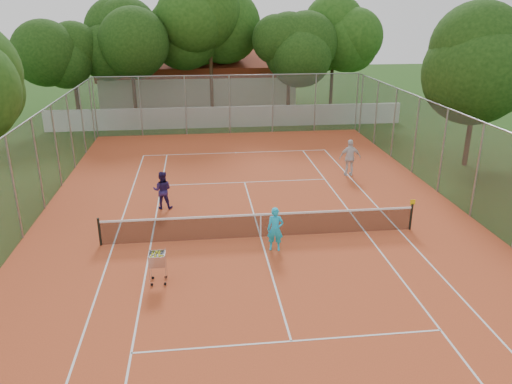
{
  "coord_description": "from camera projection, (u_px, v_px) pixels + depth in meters",
  "views": [
    {
      "loc": [
        -2.2,
        -17.11,
        8.22
      ],
      "look_at": [
        0.0,
        1.5,
        1.3
      ],
      "focal_mm": 35.0,
      "sensor_mm": 36.0,
      "label": 1
    }
  ],
  "objects": [
    {
      "name": "perimeter_fence",
      "position": [
        261.0,
        188.0,
        18.34
      ],
      "size": [
        18.0,
        34.0,
        4.0
      ],
      "primitive_type": "cube",
      "color": "slate",
      "rests_on": "ground"
    },
    {
      "name": "ground",
      "position": [
        261.0,
        237.0,
        19.03
      ],
      "size": [
        120.0,
        120.0,
        0.0
      ],
      "primitive_type": "plane",
      "color": "#1A3B10",
      "rests_on": "ground"
    },
    {
      "name": "ball_hopper",
      "position": [
        158.0,
        267.0,
        15.68
      ],
      "size": [
        0.64,
        0.64,
        1.12
      ],
      "primitive_type": "cube",
      "rotation": [
        0.0,
        0.0,
        -0.22
      ],
      "color": "#B6B7BE",
      "rests_on": "court_pad"
    },
    {
      "name": "player_near",
      "position": [
        275.0,
        229.0,
        17.76
      ],
      "size": [
        0.65,
        0.5,
        1.61
      ],
      "primitive_type": "imported",
      "rotation": [
        0.0,
        0.0,
        -0.21
      ],
      "color": "#1CBFEE",
      "rests_on": "court_pad"
    },
    {
      "name": "boundary_wall",
      "position": [
        228.0,
        117.0,
        36.47
      ],
      "size": [
        26.0,
        0.3,
        1.5
      ],
      "primitive_type": "cube",
      "color": "white",
      "rests_on": "ground"
    },
    {
      "name": "player_far_right",
      "position": [
        350.0,
        158.0,
        25.7
      ],
      "size": [
        1.14,
        0.51,
        1.92
      ],
      "primitive_type": "imported",
      "rotation": [
        0.0,
        0.0,
        3.1
      ],
      "color": "silver",
      "rests_on": "court_pad"
    },
    {
      "name": "clubhouse",
      "position": [
        198.0,
        79.0,
        45.07
      ],
      "size": [
        16.4,
        9.0,
        4.4
      ],
      "primitive_type": "cube",
      "color": "beige",
      "rests_on": "ground"
    },
    {
      "name": "court_pad",
      "position": [
        261.0,
        237.0,
        19.03
      ],
      "size": [
        18.0,
        34.0,
        0.02
      ],
      "primitive_type": "cube",
      "color": "#C04C25",
      "rests_on": "ground"
    },
    {
      "name": "court_lines",
      "position": [
        261.0,
        237.0,
        19.03
      ],
      "size": [
        10.98,
        23.78,
        0.01
      ],
      "primitive_type": "cube",
      "color": "white",
      "rests_on": "court_pad"
    },
    {
      "name": "tennis_net",
      "position": [
        261.0,
        225.0,
        18.86
      ],
      "size": [
        11.88,
        0.1,
        0.98
      ],
      "primitive_type": "cube",
      "color": "black",
      "rests_on": "court_pad"
    },
    {
      "name": "tropical_trees",
      "position": [
        224.0,
        53.0,
        37.8
      ],
      "size": [
        29.0,
        19.0,
        10.0
      ],
      "primitive_type": "cube",
      "color": "black",
      "rests_on": "ground"
    },
    {
      "name": "player_far_left",
      "position": [
        162.0,
        190.0,
        21.5
      ],
      "size": [
        0.89,
        0.73,
        1.67
      ],
      "primitive_type": "imported",
      "rotation": [
        0.0,
        0.0,
        3.01
      ],
      "color": "#2A1C54",
      "rests_on": "court_pad"
    }
  ]
}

